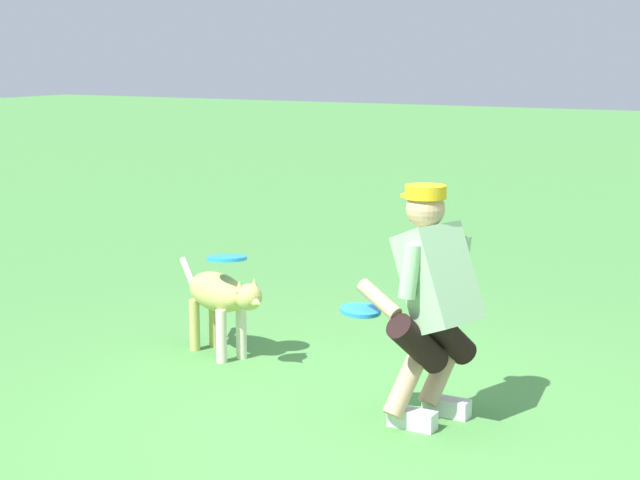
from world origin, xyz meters
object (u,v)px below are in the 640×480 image
frisbee_flying (227,258)px  frisbee_held (361,310)px  person (433,298)px  dog (221,297)px

frisbee_flying → frisbee_held: (-1.23, 0.52, -0.07)m
person → frisbee_flying: 1.64m
person → frisbee_flying: bearing=4.6°
dog → frisbee_held: frisbee_held is taller
frisbee_flying → frisbee_held: bearing=157.2°
person → dog: (1.69, -0.45, -0.30)m
frisbee_flying → dog: bearing=-34.0°
dog → frisbee_held: bearing=0.1°
person → frisbee_held: (0.36, 0.13, -0.09)m
dog → frisbee_held: size_ratio=4.17×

